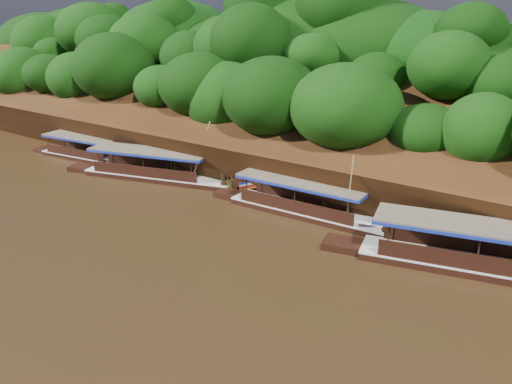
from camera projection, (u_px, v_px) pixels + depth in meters
ground at (229, 261)px, 28.48m from camera, size 160.00×160.00×0.00m
riverbank at (383, 145)px, 45.24m from camera, size 120.00×30.06×19.40m
boat_0 at (510, 266)px, 26.67m from camera, size 16.75×5.96×5.97m
boat_1 at (320, 211)px, 34.02m from camera, size 14.27×2.85×5.60m
boat_2 at (168, 174)px, 41.50m from camera, size 15.71×6.27×5.64m
boat_3 at (92, 155)px, 47.04m from camera, size 12.26×3.30×2.58m
reeds at (275, 189)px, 37.03m from camera, size 48.78×2.44×2.23m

